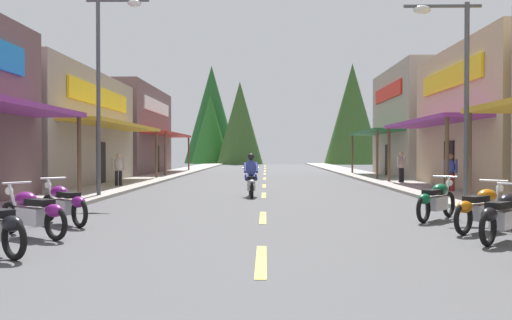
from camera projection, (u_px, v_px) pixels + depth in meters
The scene contains 19 objects.
ground at pixel (264, 183), 28.65m from camera, with size 10.76×86.03×0.10m, color #4C4C4F.
sidewalk_left at pixel (141, 181), 28.76m from camera, with size 2.58×86.03×0.12m, color #9E9991.
sidewalk_right at pixel (389, 181), 28.52m from camera, with size 2.58×86.03×0.12m, color #9E9991.
centerline_dashes at pixel (265, 178), 32.73m from camera, with size 0.16×63.86×0.01m.
storefront_left_middle at pixel (34, 129), 26.00m from camera, with size 8.42×12.61×5.50m.
storefront_left_far at pixel (111, 131), 39.36m from camera, with size 8.66×12.07×6.32m.
storefront_right_far at pixel (448, 123), 34.27m from camera, with size 9.51×10.01×6.96m.
streetlamp_left at pixel (107, 70), 18.62m from camera, with size 2.19×0.30×7.00m.
streetlamp_right at pixel (454, 73), 15.16m from camera, with size 2.19×0.30×5.86m.
motorcycle_parked_right_3 at pixel (503, 215), 9.65m from camera, with size 1.53×1.63×1.04m.
motorcycle_parked_right_4 at pixel (481, 208), 10.86m from camera, with size 1.67×1.50×1.04m.
motorcycle_parked_right_5 at pixel (436, 200), 12.68m from camera, with size 1.45×1.70×1.04m.
motorcycle_parked_left_2 at pixel (33, 212), 10.14m from camera, with size 1.83×1.28×1.04m.
motorcycle_parked_left_3 at pixel (64, 203), 11.90m from camera, with size 1.62×1.55×1.04m.
rider_cruising_lead at pixel (251, 179), 19.29m from camera, with size 0.60×2.14×1.57m.
pedestrian_by_shop at pixel (119, 168), 23.70m from camera, with size 0.51×0.40×1.56m.
pedestrian_browsing at pixel (401, 165), 26.45m from camera, with size 0.48×0.42×1.65m.
pedestrian_waiting at pixel (451, 171), 20.47m from camera, with size 0.43×0.46×1.55m.
treeline_backdrop at pixel (261, 117), 73.15m from camera, with size 26.88×12.95×13.95m.
Camera 1 is at (0.07, -0.61, 1.62)m, focal length 37.50 mm.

